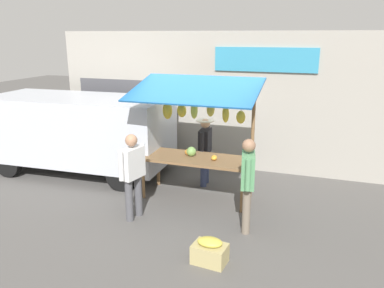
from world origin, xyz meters
The scene contains 8 objects.
ground_plane centered at (0.00, 0.00, 0.00)m, with size 40.00×40.00×0.00m, color #514F4C.
street_backdrop centered at (0.05, -2.20, 1.70)m, with size 9.00×0.30×3.40m.
market_stall centered at (0.02, -0.05, 1.55)m, with size 2.50×1.46×2.50m.
vendor_with_sunhat centered at (0.06, -0.75, 0.89)m, with size 0.40×0.67×1.53m.
shopper_with_shopping_bag centered at (0.80, 1.27, 0.93)m, with size 0.32×0.68×1.61m.
shopper_in_grey_tee centered at (-1.26, 1.04, 0.96)m, with size 0.31×0.69×1.65m.
parked_van centered at (3.37, -0.58, 1.12)m, with size 4.47×2.04×1.88m.
produce_crate_near centered at (-0.95, 2.23, 0.18)m, with size 0.54×0.40×0.40m.
Camera 1 is at (-2.37, 7.13, 3.31)m, focal length 35.99 mm.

